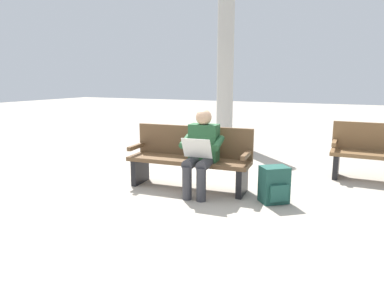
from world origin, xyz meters
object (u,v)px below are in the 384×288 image
person_seated (201,150)px  backpack (274,185)px  bench_near (190,157)px  support_pillar (225,66)px

person_seated → backpack: (-1.00, -0.08, -0.39)m
bench_near → person_seated: (-0.27, 0.21, 0.17)m
bench_near → support_pillar: size_ratio=0.48×
bench_near → support_pillar: 4.07m
backpack → support_pillar: (2.09, -3.84, 1.67)m
support_pillar → backpack: bearing=118.5°
bench_near → backpack: size_ratio=3.83×
person_seated → support_pillar: size_ratio=0.31×
support_pillar → person_seated: bearing=105.5°
bench_near → support_pillar: bearing=-82.0°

